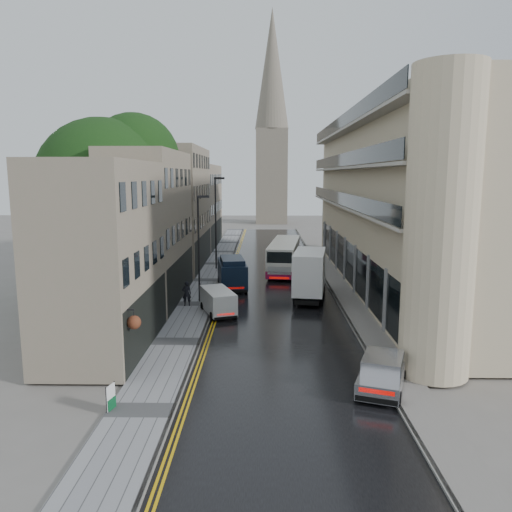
{
  "coord_description": "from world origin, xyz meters",
  "views": [
    {
      "loc": [
        -0.96,
        -15.95,
        9.39
      ],
      "look_at": [
        -1.5,
        18.0,
        3.84
      ],
      "focal_mm": 35.0,
      "sensor_mm": 36.0,
      "label": 1
    }
  ],
  "objects_px": {
    "silver_hatchback": "(358,382)",
    "lamp_post_far": "(216,224)",
    "tree_near": "(105,209)",
    "pedestrian": "(187,294)",
    "white_lorry": "(295,278)",
    "cream_bus": "(269,261)",
    "estate_sign": "(111,397)",
    "navy_van": "(222,277)",
    "tree_far": "(150,207)",
    "white_van": "(212,307)",
    "lamp_post_near": "(199,250)"
  },
  "relations": [
    {
      "from": "tree_near",
      "to": "lamp_post_near",
      "type": "xyz_separation_m",
      "value": [
        6.79,
        -0.11,
        -2.95
      ]
    },
    {
      "from": "white_lorry",
      "to": "white_van",
      "type": "bearing_deg",
      "value": -132.62
    },
    {
      "from": "tree_far",
      "to": "tree_near",
      "type": "bearing_deg",
      "value": -91.32
    },
    {
      "from": "pedestrian",
      "to": "lamp_post_far",
      "type": "bearing_deg",
      "value": -105.97
    },
    {
      "from": "tree_near",
      "to": "pedestrian",
      "type": "height_order",
      "value": "tree_near"
    },
    {
      "from": "cream_bus",
      "to": "lamp_post_far",
      "type": "distance_m",
      "value": 7.12
    },
    {
      "from": "navy_van",
      "to": "estate_sign",
      "type": "relative_size",
      "value": 5.17
    },
    {
      "from": "lamp_post_near",
      "to": "lamp_post_far",
      "type": "xyz_separation_m",
      "value": [
        -0.0,
        13.1,
        0.61
      ]
    },
    {
      "from": "tree_near",
      "to": "lamp_post_near",
      "type": "relative_size",
      "value": 1.79
    },
    {
      "from": "white_lorry",
      "to": "estate_sign",
      "type": "height_order",
      "value": "white_lorry"
    },
    {
      "from": "navy_van",
      "to": "lamp_post_far",
      "type": "height_order",
      "value": "lamp_post_far"
    },
    {
      "from": "white_lorry",
      "to": "white_van",
      "type": "distance_m",
      "value": 7.25
    },
    {
      "from": "silver_hatchback",
      "to": "lamp_post_far",
      "type": "bearing_deg",
      "value": 126.11
    },
    {
      "from": "tree_near",
      "to": "lamp_post_far",
      "type": "distance_m",
      "value": 14.84
    },
    {
      "from": "lamp_post_far",
      "to": "estate_sign",
      "type": "xyz_separation_m",
      "value": [
        -1.34,
        -30.36,
        -3.98
      ]
    },
    {
      "from": "tree_near",
      "to": "cream_bus",
      "type": "relative_size",
      "value": 1.29
    },
    {
      "from": "silver_hatchback",
      "to": "lamp_post_near",
      "type": "bearing_deg",
      "value": 138.07
    },
    {
      "from": "lamp_post_far",
      "to": "tree_near",
      "type": "bearing_deg",
      "value": -101.28
    },
    {
      "from": "silver_hatchback",
      "to": "white_lorry",
      "type": "bearing_deg",
      "value": 115.53
    },
    {
      "from": "white_van",
      "to": "lamp_post_near",
      "type": "bearing_deg",
      "value": 87.01
    },
    {
      "from": "white_van",
      "to": "tree_near",
      "type": "bearing_deg",
      "value": 130.18
    },
    {
      "from": "pedestrian",
      "to": "navy_van",
      "type": "bearing_deg",
      "value": -129.64
    },
    {
      "from": "lamp_post_far",
      "to": "tree_far",
      "type": "bearing_deg",
      "value": -163.77
    },
    {
      "from": "tree_far",
      "to": "white_van",
      "type": "relative_size",
      "value": 3.25
    },
    {
      "from": "white_van",
      "to": "lamp_post_far",
      "type": "height_order",
      "value": "lamp_post_far"
    },
    {
      "from": "silver_hatchback",
      "to": "lamp_post_near",
      "type": "height_order",
      "value": "lamp_post_near"
    },
    {
      "from": "cream_bus",
      "to": "estate_sign",
      "type": "bearing_deg",
      "value": -96.9
    },
    {
      "from": "tree_near",
      "to": "cream_bus",
      "type": "bearing_deg",
      "value": 37.85
    },
    {
      "from": "cream_bus",
      "to": "navy_van",
      "type": "height_order",
      "value": "cream_bus"
    },
    {
      "from": "cream_bus",
      "to": "tree_near",
      "type": "bearing_deg",
      "value": -135.16
    },
    {
      "from": "tree_far",
      "to": "navy_van",
      "type": "bearing_deg",
      "value": -51.97
    },
    {
      "from": "lamp_post_near",
      "to": "navy_van",
      "type": "bearing_deg",
      "value": 49.33
    },
    {
      "from": "silver_hatchback",
      "to": "navy_van",
      "type": "xyz_separation_m",
      "value": [
        -7.33,
        18.97,
        0.58
      ]
    },
    {
      "from": "tree_far",
      "to": "estate_sign",
      "type": "distance_m",
      "value": 31.31
    },
    {
      "from": "tree_far",
      "to": "lamp_post_near",
      "type": "relative_size",
      "value": 1.61
    },
    {
      "from": "cream_bus",
      "to": "estate_sign",
      "type": "height_order",
      "value": "cream_bus"
    },
    {
      "from": "tree_near",
      "to": "silver_hatchback",
      "type": "relative_size",
      "value": 3.39
    },
    {
      "from": "cream_bus",
      "to": "lamp_post_near",
      "type": "height_order",
      "value": "lamp_post_near"
    },
    {
      "from": "tree_near",
      "to": "navy_van",
      "type": "relative_size",
      "value": 2.63
    },
    {
      "from": "cream_bus",
      "to": "lamp_post_far",
      "type": "relative_size",
      "value": 1.2
    },
    {
      "from": "lamp_post_near",
      "to": "lamp_post_far",
      "type": "bearing_deg",
      "value": 74.4
    },
    {
      "from": "lamp_post_near",
      "to": "white_lorry",
      "type": "bearing_deg",
      "value": -16.46
    },
    {
      "from": "white_van",
      "to": "cream_bus",
      "type": "bearing_deg",
      "value": 54.52
    },
    {
      "from": "lamp_post_far",
      "to": "silver_hatchback",
      "type": "bearing_deg",
      "value": -56.94
    },
    {
      "from": "tree_near",
      "to": "navy_van",
      "type": "height_order",
      "value": "tree_near"
    },
    {
      "from": "white_van",
      "to": "white_lorry",
      "type": "bearing_deg",
      "value": 18.39
    },
    {
      "from": "pedestrian",
      "to": "estate_sign",
      "type": "relative_size",
      "value": 1.74
    },
    {
      "from": "cream_bus",
      "to": "white_lorry",
      "type": "xyz_separation_m",
      "value": [
        1.75,
        -9.59,
        0.41
      ]
    },
    {
      "from": "tree_near",
      "to": "lamp_post_far",
      "type": "height_order",
      "value": "tree_near"
    },
    {
      "from": "lamp_post_far",
      "to": "white_van",
      "type": "bearing_deg",
      "value": -69.12
    }
  ]
}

